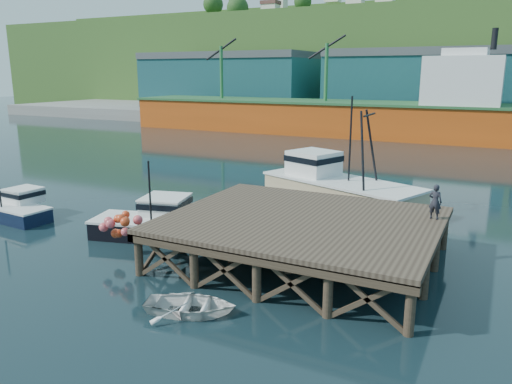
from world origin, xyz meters
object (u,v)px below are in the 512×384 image
Objects in this scene: boat_black at (159,222)px; dinghy at (191,305)px; dockworker at (435,202)px; boat_navy at (14,207)px; trawler at (337,185)px.

boat_black reaches higher than dinghy.
boat_black reaches higher than dockworker.
boat_navy is 20.05m from trawler.
dockworker is at bearing -56.34° from dinghy.
trawler is 7.11× the size of dockworker.
trawler is 16.73m from dinghy.
dockworker is at bearing -3.74° from boat_black.
boat_black is 2.18× the size of dinghy.
dockworker is (6.89, -7.49, 1.45)m from trawler.
boat_black is at bearing 19.31° from dockworker.
dockworker reaches higher than dinghy.
boat_navy is at bearing 17.93° from dockworker.
dockworker is (7.09, 9.20, 2.58)m from dinghy.
boat_black is at bearing 11.42° from boat_navy.
boat_black is (9.88, 1.22, 0.10)m from boat_navy.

